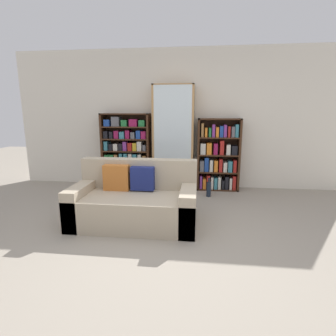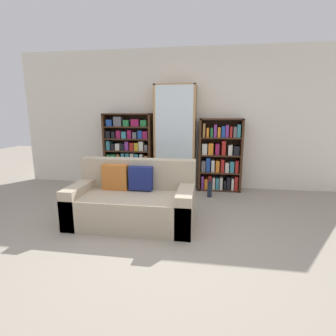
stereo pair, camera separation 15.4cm
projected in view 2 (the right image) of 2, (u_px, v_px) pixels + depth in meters
The scene contains 7 objects.
ground_plane at pixel (157, 246), 2.98m from camera, with size 16.00×16.00×0.00m, color gray.
wall_back at pixel (182, 120), 5.21m from camera, with size 6.68×0.06×2.70m.
couch at pixel (133, 201), 3.60m from camera, with size 1.66×0.86×0.84m.
bookshelf_left at pixel (128, 152), 5.30m from camera, with size 0.97×0.32×1.47m.
display_cabinet at pixel (175, 138), 5.08m from camera, with size 0.78×0.36×2.00m.
bookshelf_right at pixel (220, 157), 5.04m from camera, with size 0.81×0.32×1.38m.
wine_bottle at pixel (210, 189), 4.69m from camera, with size 0.08×0.08×0.34m.
Camera 2 is at (0.54, -2.68, 1.49)m, focal length 28.00 mm.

